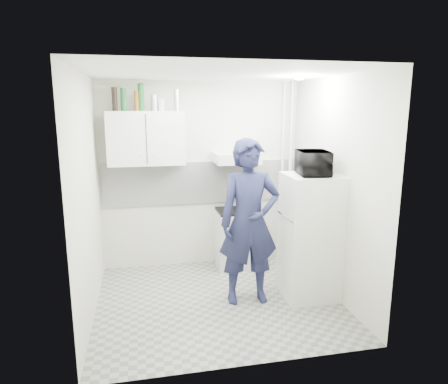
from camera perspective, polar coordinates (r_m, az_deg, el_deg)
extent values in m
plane|color=gray|center=(4.90, -0.84, -15.24)|extent=(2.80, 2.80, 0.00)
plane|color=white|center=(4.38, -0.94, 16.65)|extent=(2.80, 2.80, 0.00)
plane|color=beige|center=(5.67, -3.27, 2.37)|extent=(2.80, 0.00, 2.80)
plane|color=beige|center=(4.43, -18.99, -0.98)|extent=(0.00, 2.60, 2.60)
plane|color=beige|center=(4.92, 15.36, 0.48)|extent=(0.00, 2.60, 2.60)
imported|color=#1A1D3C|center=(4.58, 3.63, -4.33)|extent=(0.71, 0.48, 1.92)
cube|color=silver|center=(5.73, 1.49, -6.76)|extent=(0.50, 0.50, 0.81)
cube|color=white|center=(4.87, 12.17, -6.23)|extent=(0.63, 0.63, 1.49)
cube|color=black|center=(5.61, 1.52, -2.71)|extent=(0.48, 0.48, 0.03)
cylinder|color=silver|center=(5.56, 2.67, -2.17)|extent=(0.18, 0.18, 0.10)
imported|color=black|center=(4.68, 12.64, 4.08)|extent=(0.55, 0.42, 0.27)
cylinder|color=black|center=(5.37, -15.36, 12.66)|extent=(0.07, 0.07, 0.29)
cylinder|color=#144C1E|center=(5.37, -14.16, 12.68)|extent=(0.07, 0.07, 0.29)
cylinder|color=brown|center=(5.36, -12.36, 12.62)|extent=(0.06, 0.06, 0.26)
cylinder|color=#144C1E|center=(5.36, -11.77, 13.12)|extent=(0.08, 0.08, 0.35)
cylinder|color=silver|center=(5.36, -9.96, 12.43)|extent=(0.08, 0.08, 0.21)
cylinder|color=#B2B7BC|center=(5.37, -8.92, 12.17)|extent=(0.08, 0.08, 0.15)
cylinder|color=silver|center=(5.38, -6.79, 12.88)|extent=(0.07, 0.07, 0.27)
cube|color=white|center=(5.38, -11.05, 7.55)|extent=(1.00, 0.35, 0.70)
cube|color=silver|center=(5.48, 1.77, 4.90)|extent=(0.60, 0.50, 0.14)
cube|color=white|center=(5.68, -3.23, 1.35)|extent=(2.74, 0.03, 0.60)
cylinder|color=silver|center=(5.93, 9.39, 2.64)|extent=(0.05, 0.05, 2.60)
cylinder|color=silver|center=(5.89, 8.30, 2.61)|extent=(0.04, 0.04, 2.60)
cylinder|color=white|center=(4.85, 10.72, 15.64)|extent=(0.10, 0.10, 0.02)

